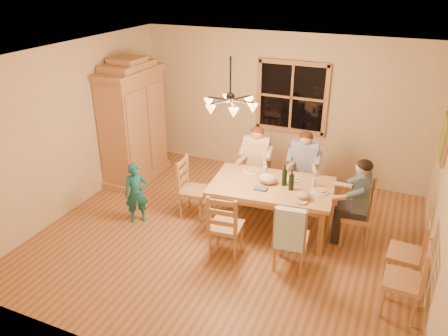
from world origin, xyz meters
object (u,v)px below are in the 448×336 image
at_px(armoire, 134,125).
at_px(chandelier, 230,104).
at_px(adult_slate_man, 360,192).
at_px(adult_woman, 256,154).
at_px(chair_far_right, 302,189).
at_px(chair_spare_back, 403,264).
at_px(chair_end_left, 194,199).
at_px(chair_far_left, 255,183).
at_px(chair_near_left, 226,235).
at_px(adult_plaid_man, 304,160).
at_px(wine_bottle_a, 285,175).
at_px(chair_end_right, 355,224).
at_px(chair_spare_front, 401,291).
at_px(dining_table, 272,190).
at_px(wine_bottle_b, 291,180).
at_px(child, 136,193).
at_px(chair_near_right, 290,247).

bearing_deg(armoire, chandelier, -25.99).
bearing_deg(armoire, adult_slate_man, -8.16).
bearing_deg(armoire, adult_woman, 2.09).
bearing_deg(chair_far_right, armoire, -2.64).
height_order(armoire, chair_spare_back, armoire).
bearing_deg(chair_end_left, adult_woman, 136.74).
bearing_deg(chair_far_left, chair_near_left, 90.00).
relative_size(chandelier, adult_plaid_man, 0.88).
distance_m(adult_woman, wine_bottle_a, 1.04).
xyz_separation_m(chair_near_left, chair_end_right, (1.62, 1.02, 0.00)).
bearing_deg(chair_spare_back, chair_near_left, 100.94).
xyz_separation_m(chandelier, chair_spare_front, (2.45, -0.70, -1.77)).
relative_size(chair_end_left, chair_spare_front, 1.00).
distance_m(chair_near_left, adult_plaid_man, 1.97).
distance_m(dining_table, chair_near_left, 1.03).
distance_m(wine_bottle_a, wine_bottle_b, 0.17).
bearing_deg(chair_near_left, chair_end_left, 133.26).
bearing_deg(chair_far_right, chair_end_right, 136.64).
bearing_deg(child, armoire, 86.82).
distance_m(chair_far_right, wine_bottle_a, 1.05).
xyz_separation_m(chair_end_right, adult_plaid_man, (-0.99, 0.76, 0.54)).
xyz_separation_m(adult_woman, chair_spare_back, (2.49, -1.40, -0.54)).
xyz_separation_m(dining_table, wine_bottle_a, (0.17, 0.05, 0.27)).
relative_size(chair_near_left, chair_spare_front, 1.00).
distance_m(dining_table, chair_far_right, 0.99).
relative_size(chandelier, child, 0.78).
distance_m(dining_table, chair_end_right, 1.31).
relative_size(chair_far_right, adult_slate_man, 1.13).
relative_size(dining_table, wine_bottle_a, 5.81).
xyz_separation_m(dining_table, child, (-2.01, -0.63, -0.16)).
height_order(adult_woman, wine_bottle_a, adult_woman).
height_order(chair_far_right, chair_spare_front, same).
xyz_separation_m(chair_far_right, wine_bottle_a, (-0.10, -0.84, 0.62)).
distance_m(chair_near_right, chair_end_left, 1.92).
height_order(chair_end_left, adult_plaid_man, adult_plaid_man).
bearing_deg(chair_end_left, dining_table, 90.00).
height_order(dining_table, wine_bottle_a, wine_bottle_a).
relative_size(dining_table, chair_end_right, 1.94).
relative_size(dining_table, chair_spare_back, 1.94).
height_order(armoire, child, armoire).
relative_size(chandelier, chair_spare_front, 0.78).
distance_m(chair_far_left, chair_far_right, 0.81).
distance_m(chair_far_left, adult_slate_man, 1.99).
distance_m(chandelier, wine_bottle_b, 1.46).
bearing_deg(chandelier, adult_slate_man, 18.36).
bearing_deg(chair_near_right, chair_end_right, 46.74).
bearing_deg(adult_slate_man, chair_end_left, 90.00).
distance_m(chandelier, adult_plaid_man, 1.98).
bearing_deg(adult_plaid_man, adult_slate_man, 136.64).
relative_size(chair_near_right, chair_end_left, 1.00).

